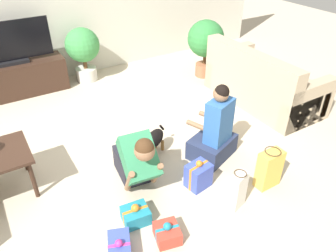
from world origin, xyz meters
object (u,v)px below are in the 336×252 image
Objects in this scene: tv_console at (18,79)px; potted_plant_corner_right at (206,41)px; tv at (9,45)px; gift_box_a at (167,233)px; person_sitting at (215,133)px; gift_box_b at (120,251)px; person_kneeling at (136,160)px; gift_bag_a at (238,190)px; sofa_right at (262,84)px; dog at (152,141)px; gift_box_c at (198,175)px; gift_box_d at (136,215)px; potted_plant_back_right at (83,49)px; gift_bag_b at (269,169)px.

tv_console is 3.07m from potted_plant_corner_right.
tv is 3.70m from gift_box_a.
person_sitting is 2.41× the size of gift_box_b.
person_sitting is at bearing -60.28° from tv_console.
tv_console is 3.28m from person_sitting.
person_kneeling is 2.89× the size of gift_box_a.
potted_plant_corner_right is at bearing 59.29° from gift_bag_a.
sofa_right reaches higher than dog.
dog is (-0.63, 0.36, -0.10)m from person_sitting.
sofa_right is at bearing -174.35° from person_sitting.
person_sitting reaches higher than gift_box_c.
gift_box_c is 0.46m from gift_bag_a.
gift_box_b is (-0.89, -1.04, -0.15)m from dog.
dog is 1.83× the size of gift_box_d.
tv is 2.49× the size of dog.
person_sitting is 3.47× the size of gift_box_a.
gift_box_c is (0.10, -3.13, -0.41)m from potted_plant_back_right.
potted_plant_corner_right is 3.59× the size of gift_box_a.
tv is at bearing 161.85° from potted_plant_corner_right.
person_kneeling is 1.04m from gift_bag_a.
gift_box_d is at bearing -173.82° from gift_box_c.
gift_box_a is 0.69× the size of gift_box_b.
gift_box_c is 1.26× the size of gift_box_d.
gift_bag_a reaches higher than gift_box_a.
person_kneeling reaches higher than gift_box_c.
gift_bag_a is (0.32, -1.11, -0.02)m from dog.
gift_box_d is (-0.24, -0.43, -0.26)m from person_kneeling.
gift_box_c is at bearing 109.18° from gift_bag_a.
dog is at bearing 49.50° from gift_box_b.
gift_box_a is at bearing -90.10° from person_kneeling.
gift_box_b is 0.92× the size of gift_bag_a.
potted_plant_back_right is 3.32× the size of gift_box_a.
gift_box_c is (-1.87, -1.01, -0.16)m from sofa_right.
sofa_right is at bearing 22.36° from person_kneeling.
gift_box_b is 1.17× the size of gift_box_c.
tv_console is 4.32× the size of gift_box_c.
tv_console is at bearing 54.61° from sofa_right.
person_kneeling is at bearing 146.98° from gift_box_c.
gift_box_c is (1.17, -3.18, -0.66)m from tv.
person_sitting is (-1.42, -0.69, 0.03)m from sofa_right.
potted_plant_back_right is 2.04m from potted_plant_corner_right.
tv is 1.25× the size of potted_plant_corner_right.
gift_box_c is (1.17, -3.18, -0.12)m from tv_console.
potted_plant_corner_right is 3.84m from gift_box_b.
gift_box_d is (-0.60, -0.76, -0.15)m from dog.
tv is at bearing 110.27° from gift_box_c.
gift_bag_b is (1.69, -0.00, 0.14)m from gift_box_b.
sofa_right is 3.25m from gift_box_b.
tv_console is 2.95× the size of dog.
gift_box_b is (-0.43, 0.05, 0.01)m from gift_box_a.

